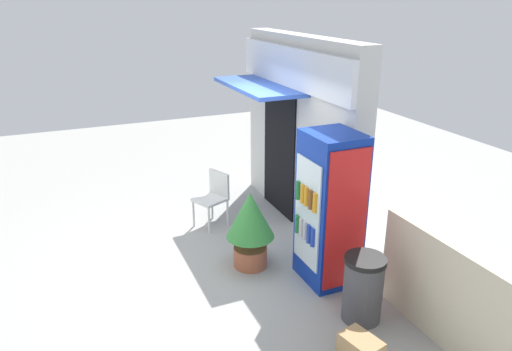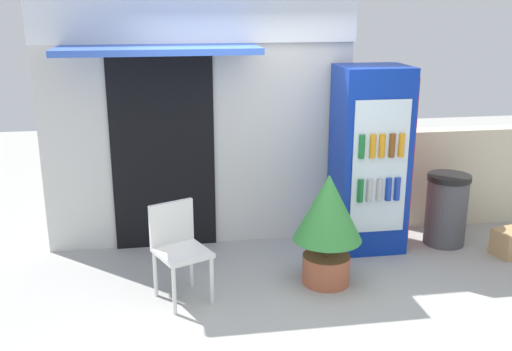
{
  "view_description": "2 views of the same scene",
  "coord_description": "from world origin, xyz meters",
  "px_view_note": "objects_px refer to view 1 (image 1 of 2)",
  "views": [
    {
      "loc": [
        5.77,
        -1.79,
        3.5
      ],
      "look_at": [
        0.05,
        0.68,
        1.13
      ],
      "focal_mm": 33.6,
      "sensor_mm": 36.0,
      "label": 1
    },
    {
      "loc": [
        -1.01,
        -4.59,
        2.61
      ],
      "look_at": [
        -0.13,
        0.82,
        0.98
      ],
      "focal_mm": 41.5,
      "sensor_mm": 36.0,
      "label": 2
    }
  ],
  "objects_px": {
    "plastic_chair": "(214,195)",
    "cardboard_box": "(360,350)",
    "potted_plant_near_shop": "(250,222)",
    "drink_cooler": "(330,209)",
    "trash_bin": "(363,288)"
  },
  "relations": [
    {
      "from": "drink_cooler",
      "to": "plastic_chair",
      "type": "bearing_deg",
      "value": -158.04
    },
    {
      "from": "plastic_chair",
      "to": "cardboard_box",
      "type": "height_order",
      "value": "plastic_chair"
    },
    {
      "from": "drink_cooler",
      "to": "plastic_chair",
      "type": "distance_m",
      "value": 2.28
    },
    {
      "from": "drink_cooler",
      "to": "potted_plant_near_shop",
      "type": "distance_m",
      "value": 1.09
    },
    {
      "from": "trash_bin",
      "to": "cardboard_box",
      "type": "xyz_separation_m",
      "value": [
        0.58,
        -0.42,
        -0.26
      ]
    },
    {
      "from": "drink_cooler",
      "to": "cardboard_box",
      "type": "bearing_deg",
      "value": -18.29
    },
    {
      "from": "plastic_chair",
      "to": "cardboard_box",
      "type": "distance_m",
      "value": 3.58
    },
    {
      "from": "plastic_chair",
      "to": "trash_bin",
      "type": "relative_size",
      "value": 1.1
    },
    {
      "from": "drink_cooler",
      "to": "potted_plant_near_shop",
      "type": "bearing_deg",
      "value": -130.45
    },
    {
      "from": "plastic_chair",
      "to": "cardboard_box",
      "type": "bearing_deg",
      "value": 5.64
    },
    {
      "from": "cardboard_box",
      "to": "drink_cooler",
      "type": "bearing_deg",
      "value": 161.71
    },
    {
      "from": "potted_plant_near_shop",
      "to": "cardboard_box",
      "type": "distance_m",
      "value": 2.22
    },
    {
      "from": "drink_cooler",
      "to": "potted_plant_near_shop",
      "type": "relative_size",
      "value": 1.82
    },
    {
      "from": "plastic_chair",
      "to": "trash_bin",
      "type": "distance_m",
      "value": 3.06
    },
    {
      "from": "potted_plant_near_shop",
      "to": "cardboard_box",
      "type": "height_order",
      "value": "potted_plant_near_shop"
    }
  ]
}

